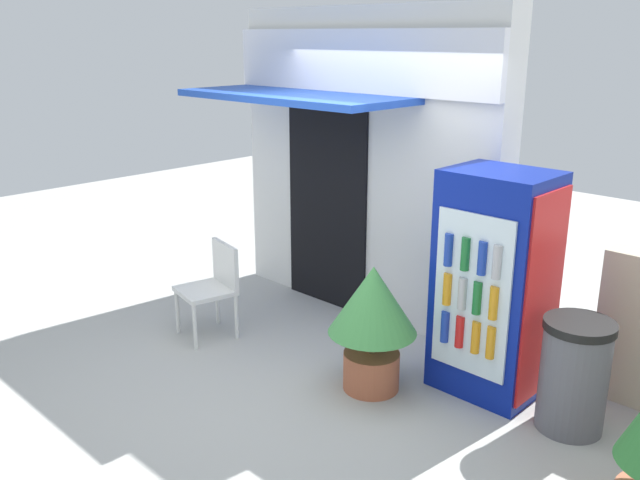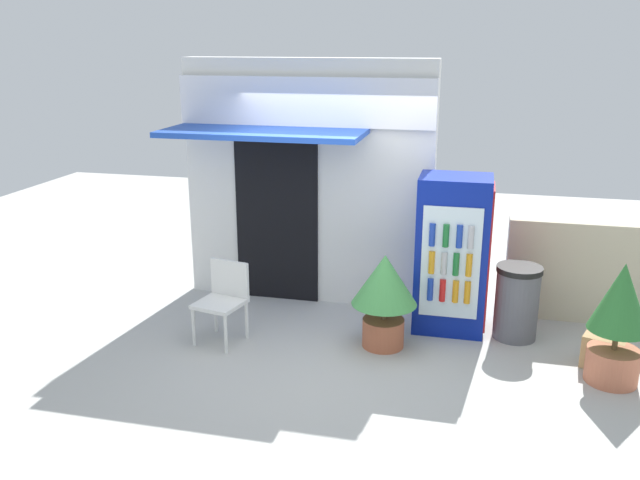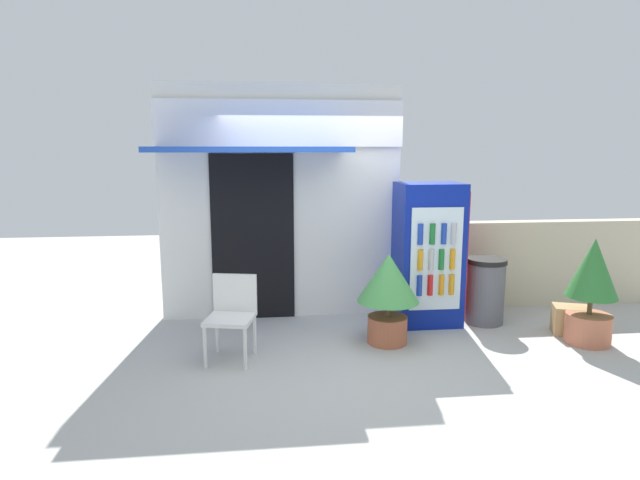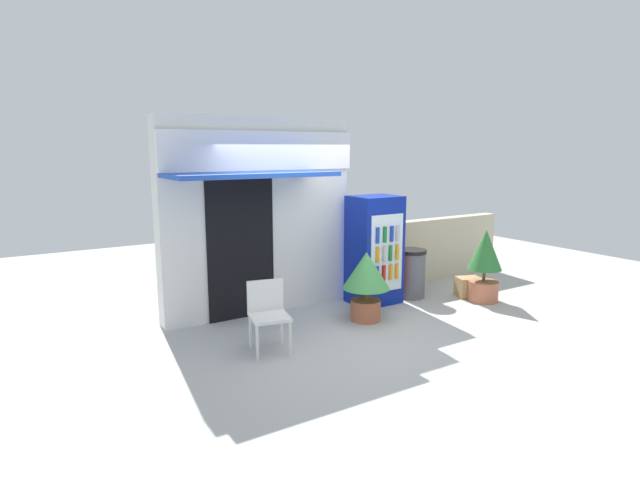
{
  "view_description": "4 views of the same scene",
  "coord_description": "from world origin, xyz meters",
  "px_view_note": "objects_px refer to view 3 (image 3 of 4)",
  "views": [
    {
      "loc": [
        3.53,
        -3.33,
        2.64
      ],
      "look_at": [
        -0.15,
        0.48,
        1.0
      ],
      "focal_mm": 37.66,
      "sensor_mm": 36.0,
      "label": 1
    },
    {
      "loc": [
        1.43,
        -6.02,
        3.07
      ],
      "look_at": [
        -0.16,
        0.56,
        1.03
      ],
      "focal_mm": 37.25,
      "sensor_mm": 36.0,
      "label": 2
    },
    {
      "loc": [
        -0.76,
        -5.14,
        2.12
      ],
      "look_at": [
        -0.15,
        0.33,
        1.16
      ],
      "focal_mm": 29.66,
      "sensor_mm": 36.0,
      "label": 3
    },
    {
      "loc": [
        -3.68,
        -5.33,
        2.44
      ],
      "look_at": [
        -0.04,
        0.53,
        1.2
      ],
      "focal_mm": 28.58,
      "sensor_mm": 36.0,
      "label": 4
    }
  ],
  "objects_px": {
    "drink_cooler": "(429,254)",
    "potted_plant_near_shop": "(388,288)",
    "trash_bin": "(485,290)",
    "cardboard_box": "(571,320)",
    "plastic_chair": "(232,311)",
    "potted_plant_curbside": "(592,286)"
  },
  "relations": [
    {
      "from": "drink_cooler",
      "to": "potted_plant_near_shop",
      "type": "bearing_deg",
      "value": -135.71
    },
    {
      "from": "trash_bin",
      "to": "cardboard_box",
      "type": "relative_size",
      "value": 2.1
    },
    {
      "from": "plastic_chair",
      "to": "potted_plant_near_shop",
      "type": "relative_size",
      "value": 0.85
    },
    {
      "from": "drink_cooler",
      "to": "potted_plant_near_shop",
      "type": "distance_m",
      "value": 0.93
    },
    {
      "from": "drink_cooler",
      "to": "trash_bin",
      "type": "height_order",
      "value": "drink_cooler"
    },
    {
      "from": "drink_cooler",
      "to": "plastic_chair",
      "type": "distance_m",
      "value": 2.49
    },
    {
      "from": "cardboard_box",
      "to": "potted_plant_curbside",
      "type": "bearing_deg",
      "value": -85.2
    },
    {
      "from": "trash_bin",
      "to": "cardboard_box",
      "type": "distance_m",
      "value": 0.99
    },
    {
      "from": "drink_cooler",
      "to": "plastic_chair",
      "type": "bearing_deg",
      "value": -159.7
    },
    {
      "from": "potted_plant_curbside",
      "to": "trash_bin",
      "type": "bearing_deg",
      "value": 136.81
    },
    {
      "from": "potted_plant_near_shop",
      "to": "potted_plant_curbside",
      "type": "xyz_separation_m",
      "value": [
        2.18,
        -0.25,
        0.03
      ]
    },
    {
      "from": "plastic_chair",
      "to": "potted_plant_curbside",
      "type": "relative_size",
      "value": 0.72
    },
    {
      "from": "trash_bin",
      "to": "plastic_chair",
      "type": "bearing_deg",
      "value": -165.72
    },
    {
      "from": "trash_bin",
      "to": "cardboard_box",
      "type": "height_order",
      "value": "trash_bin"
    },
    {
      "from": "drink_cooler",
      "to": "cardboard_box",
      "type": "bearing_deg",
      "value": -21.25
    },
    {
      "from": "plastic_chair",
      "to": "potted_plant_near_shop",
      "type": "xyz_separation_m",
      "value": [
        1.66,
        0.23,
        0.13
      ]
    },
    {
      "from": "trash_bin",
      "to": "potted_plant_curbside",
      "type": "bearing_deg",
      "value": -43.19
    },
    {
      "from": "plastic_chair",
      "to": "trash_bin",
      "type": "height_order",
      "value": "plastic_chair"
    },
    {
      "from": "drink_cooler",
      "to": "trash_bin",
      "type": "xyz_separation_m",
      "value": [
        0.7,
        -0.09,
        -0.45
      ]
    },
    {
      "from": "plastic_chair",
      "to": "potted_plant_near_shop",
      "type": "distance_m",
      "value": 1.68
    },
    {
      "from": "plastic_chair",
      "to": "drink_cooler",
      "type": "bearing_deg",
      "value": 20.3
    },
    {
      "from": "drink_cooler",
      "to": "potted_plant_near_shop",
      "type": "relative_size",
      "value": 1.71
    }
  ]
}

